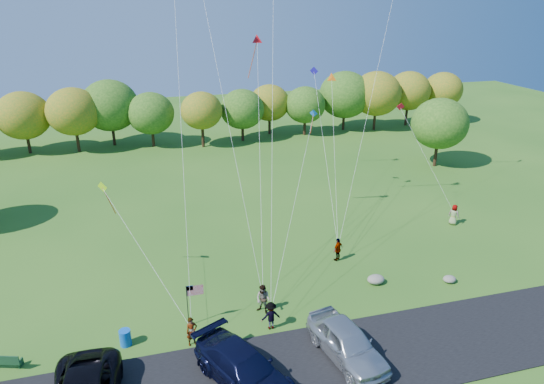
% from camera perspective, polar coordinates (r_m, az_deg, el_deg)
% --- Properties ---
extents(ground, '(140.00, 140.00, 0.00)m').
position_cam_1_polar(ground, '(28.80, 1.19, -14.92)').
color(ground, '#2A5C1A').
rests_on(ground, ground).
extents(asphalt_lane, '(44.00, 6.00, 0.06)m').
position_cam_1_polar(asphalt_lane, '(25.85, 3.86, -19.98)').
color(asphalt_lane, black).
rests_on(asphalt_lane, ground).
extents(treeline, '(76.22, 28.06, 8.45)m').
position_cam_1_polar(treeline, '(60.17, -7.99, 9.69)').
color(treeline, '#341F13').
rests_on(treeline, ground).
extents(minivan_navy, '(4.85, 6.47, 1.74)m').
position_cam_1_polar(minivan_navy, '(24.44, -3.30, -20.07)').
color(minivan_navy, black).
rests_on(minivan_navy, asphalt_lane).
extents(minivan_silver, '(3.13, 5.67, 1.83)m').
position_cam_1_polar(minivan_silver, '(26.06, 8.81, -17.09)').
color(minivan_silver, '#AFB2BA').
rests_on(minivan_silver, asphalt_lane).
extents(flyer_a, '(0.68, 0.51, 1.67)m').
position_cam_1_polar(flyer_a, '(27.02, -9.42, -15.88)').
color(flyer_a, '#4C4C59').
rests_on(flyer_a, ground).
extents(flyer_b, '(1.12, 1.11, 1.82)m').
position_cam_1_polar(flyer_b, '(28.94, -1.05, -12.50)').
color(flyer_b, '#4C4C59').
rests_on(flyer_b, ground).
extents(flyer_c, '(1.12, 0.69, 1.68)m').
position_cam_1_polar(flyer_c, '(27.77, -0.14, -14.34)').
color(flyer_c, '#4C4C59').
rests_on(flyer_c, ground).
extents(flyer_d, '(1.07, 0.90, 1.72)m').
position_cam_1_polar(flyer_d, '(34.48, 7.77, -6.70)').
color(flyer_d, '#4C4C59').
rests_on(flyer_d, ground).
extents(flyer_e, '(0.94, 1.00, 1.72)m').
position_cam_1_polar(flyer_e, '(42.06, 20.60, -2.51)').
color(flyer_e, '#4C4C59').
rests_on(flyer_e, ground).
extents(park_bench, '(1.63, 0.78, 0.93)m').
position_cam_1_polar(park_bench, '(28.69, -29.03, -17.09)').
color(park_bench, '#163D20').
rests_on(park_bench, ground).
extents(trash_barrel, '(0.61, 0.61, 0.92)m').
position_cam_1_polar(trash_barrel, '(28.01, -16.88, -16.08)').
color(trash_barrel, blue).
rests_on(trash_barrel, ground).
extents(flag_assembly, '(0.96, 0.62, 2.60)m').
position_cam_1_polar(flag_assembly, '(27.76, -9.39, -11.89)').
color(flag_assembly, black).
rests_on(flag_assembly, ground).
extents(boulder_near, '(1.14, 0.89, 0.57)m').
position_cam_1_polar(boulder_near, '(32.60, 12.12, -10.02)').
color(boulder_near, gray).
rests_on(boulder_near, ground).
extents(boulder_far, '(0.86, 0.72, 0.45)m').
position_cam_1_polar(boulder_far, '(34.06, 20.15, -9.60)').
color(boulder_far, slate).
rests_on(boulder_far, ground).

